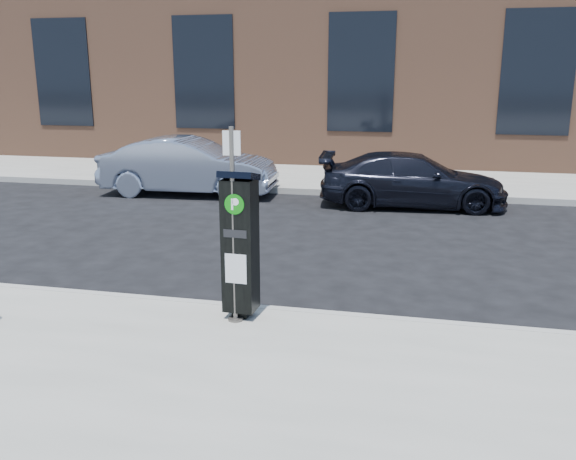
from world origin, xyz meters
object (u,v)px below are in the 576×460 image
(sign_pole, at_px, (234,228))
(car_dark, at_px, (412,180))
(car_silver, at_px, (189,166))
(parking_kiosk, at_px, (240,243))

(sign_pole, relative_size, car_dark, 0.54)
(sign_pole, height_order, car_silver, sign_pole)
(parking_kiosk, distance_m, sign_pole, 0.26)
(sign_pole, xyz_separation_m, car_dark, (1.86, 7.67, -0.67))
(parking_kiosk, height_order, car_dark, parking_kiosk)
(car_dark, bearing_deg, car_silver, 83.26)
(car_silver, bearing_deg, sign_pole, -158.46)
(sign_pole, distance_m, car_dark, 7.92)
(parking_kiosk, relative_size, car_silver, 0.41)
(parking_kiosk, xyz_separation_m, car_silver, (-3.72, 7.76, -0.35))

